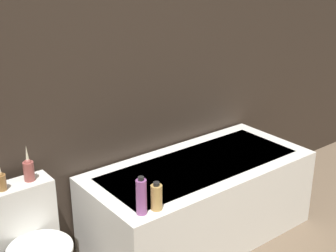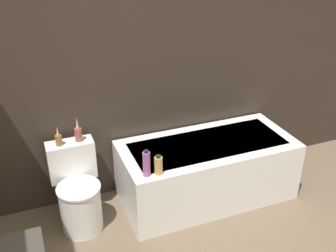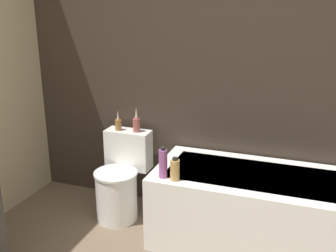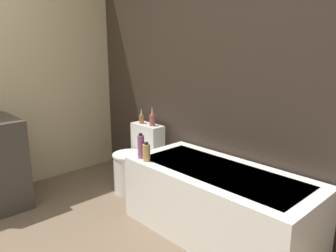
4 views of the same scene
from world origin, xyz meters
The scene contains 7 objects.
wall_back_tiled centered at (0.00, 2.25, 1.30)m, with size 6.40×0.06×2.60m.
bathtub centered at (0.74, 1.83, 0.29)m, with size 1.59×0.73×0.57m.
toilet centered at (-0.44, 1.88, 0.31)m, with size 0.39×0.52×0.71m.
vase_gold centered at (-0.52, 2.04, 0.77)m, with size 0.05×0.05×0.17m.
vase_silver centered at (-0.36, 2.06, 0.78)m, with size 0.06×0.06×0.22m.
shampoo_bottle_tall centered at (0.07, 1.56, 0.68)m, with size 0.06×0.06×0.23m.
shampoo_bottle_short centered at (0.16, 1.55, 0.65)m, with size 0.07×0.07×0.17m.
Camera 2 is at (-0.72, -0.88, 2.33)m, focal length 42.00 mm.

